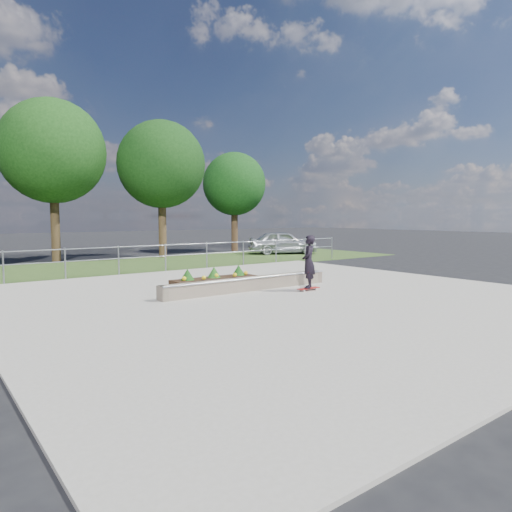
{
  "coord_description": "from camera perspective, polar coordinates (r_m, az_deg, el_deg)",
  "views": [
    {
      "loc": [
        -8.44,
        -9.89,
        2.35
      ],
      "look_at": [
        0.2,
        1.5,
        1.1
      ],
      "focal_mm": 32.0,
      "sensor_mm": 36.0,
      "label": 1
    }
  ],
  "objects": [
    {
      "name": "fence",
      "position": [
        19.39,
        -11.26,
        0.23
      ],
      "size": [
        20.06,
        0.06,
        1.2
      ],
      "color": "gray",
      "rests_on": "ground"
    },
    {
      "name": "grind_ledge",
      "position": [
        14.13,
        -0.88,
        -3.49
      ],
      "size": [
        6.0,
        0.44,
        0.43
      ],
      "color": "#65584A",
      "rests_on": "concrete_slab"
    },
    {
      "name": "skateboarder",
      "position": [
        14.1,
        6.61,
        -0.74
      ],
      "size": [
        0.8,
        0.69,
        1.71
      ],
      "color": "silver",
      "rests_on": "concrete_slab"
    },
    {
      "name": "grass_verge",
      "position": [
        22.65,
        -15.1,
        -1.1
      ],
      "size": [
        30.0,
        8.0,
        0.02
      ],
      "primitive_type": "cube",
      "color": "#2E471C",
      "rests_on": "ground"
    },
    {
      "name": "tree_far_right",
      "position": [
        30.87,
        -2.72,
        8.95
      ],
      "size": [
        4.2,
        4.2,
        6.6
      ],
      "color": "#362315",
      "rests_on": "ground"
    },
    {
      "name": "tree_mid_left",
      "position": [
        25.79,
        -24.1,
        11.82
      ],
      "size": [
        5.25,
        5.25,
        8.25
      ],
      "color": "#322214",
      "rests_on": "ground"
    },
    {
      "name": "concrete_slab",
      "position": [
        13.2,
        3.26,
        -5.13
      ],
      "size": [
        15.0,
        15.0,
        0.06
      ],
      "primitive_type": "cube",
      "color": "gray",
      "rests_on": "ground"
    },
    {
      "name": "ground",
      "position": [
        13.21,
        3.26,
        -5.26
      ],
      "size": [
        120.0,
        120.0,
        0.0
      ],
      "primitive_type": "plane",
      "color": "black",
      "rests_on": "ground"
    },
    {
      "name": "planter_bed",
      "position": [
        15.13,
        -4.86,
        -3.02
      ],
      "size": [
        3.0,
        1.2,
        0.61
      ],
      "color": "black",
      "rests_on": "concrete_slab"
    },
    {
      "name": "tree_mid_right",
      "position": [
        26.64,
        -11.75,
        11.1
      ],
      "size": [
        4.9,
        4.9,
        7.7
      ],
      "color": "#382616",
      "rests_on": "ground"
    },
    {
      "name": "parked_car",
      "position": [
        28.4,
        3.4,
        1.71
      ],
      "size": [
        4.55,
        3.51,
        1.45
      ],
      "primitive_type": "imported",
      "rotation": [
        0.0,
        0.0,
        1.08
      ],
      "color": "#A7ABB0",
      "rests_on": "ground"
    }
  ]
}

